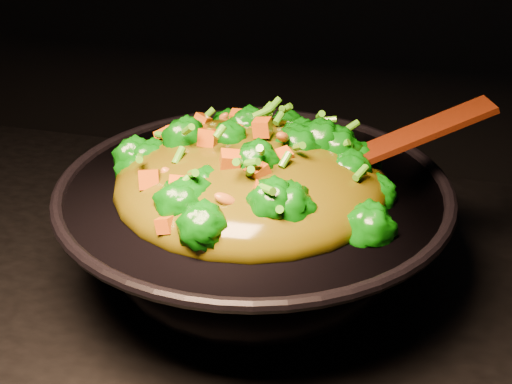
% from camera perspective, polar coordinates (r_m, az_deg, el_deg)
% --- Properties ---
extents(wok, '(0.52, 0.52, 0.13)m').
position_cam_1_polar(wok, '(0.79, -0.19, -3.42)').
color(wok, black).
rests_on(wok, stovetop).
extents(stir_fry, '(0.35, 0.35, 0.11)m').
position_cam_1_polar(stir_fry, '(0.73, -0.46, 4.29)').
color(stir_fry, '#095806').
rests_on(stir_fry, wok).
extents(spatula, '(0.25, 0.13, 0.11)m').
position_cam_1_polar(spatula, '(0.75, 10.81, 3.74)').
color(spatula, '#3E1B05').
rests_on(spatula, wok).
extents(back_pot, '(0.24, 0.24, 0.11)m').
position_cam_1_polar(back_pot, '(0.98, 0.47, 2.75)').
color(back_pot, black).
rests_on(back_pot, stovetop).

